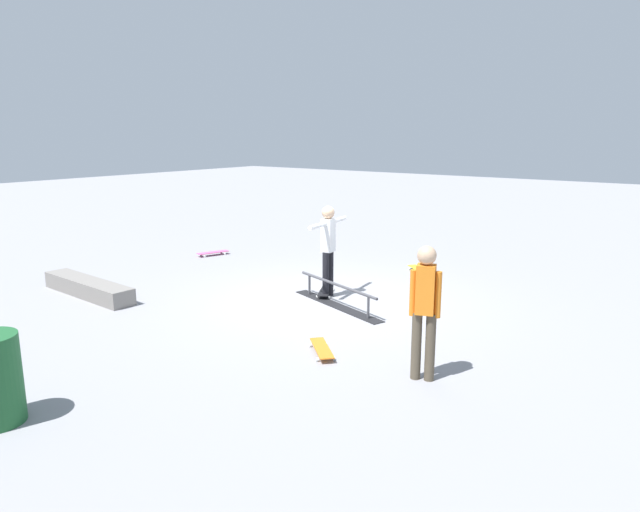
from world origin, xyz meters
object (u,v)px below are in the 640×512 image
object	(u,v)px
grind_rail	(337,296)
bystander_orange_shirt	(425,305)
loose_skateboard_pink	(213,253)
loose_skateboard_orange	(322,348)
loose_skateboard_yellow	(419,269)
skater_main	(328,245)
skate_ledge	(88,288)
skateboard_main	(325,291)

from	to	relation	value
grind_rail	bystander_orange_shirt	xyz separation A→B (m)	(-2.62, 1.88, 0.78)
loose_skateboard_pink	loose_skateboard_orange	size ratio (longest dim) A/B	1.13
loose_skateboard_yellow	loose_skateboard_pink	bearing A→B (deg)	55.65
grind_rail	skater_main	size ratio (longest dim) A/B	1.34
skate_ledge	loose_skateboard_orange	xyz separation A→B (m)	(-5.25, -0.32, -0.08)
grind_rail	skater_main	world-z (taller)	skater_main
skateboard_main	loose_skateboard_yellow	distance (m)	2.71
loose_skateboard_pink	loose_skateboard_orange	distance (m)	7.01
skate_ledge	loose_skateboard_orange	distance (m)	5.26
skate_ledge	loose_skateboard_orange	bearing A→B (deg)	-176.51
loose_skateboard_yellow	grind_rail	bearing A→B (deg)	128.36
skateboard_main	bystander_orange_shirt	xyz separation A→B (m)	(-3.21, 2.35, 0.89)
skater_main	bystander_orange_shirt	xyz separation A→B (m)	(-3.10, 2.27, -0.03)
loose_skateboard_pink	loose_skateboard_yellow	xyz separation A→B (m)	(-4.96, -1.48, 0.00)
loose_skateboard_orange	loose_skateboard_yellow	distance (m)	5.16
skater_main	loose_skateboard_pink	world-z (taller)	skater_main
skateboard_main	grind_rail	bearing A→B (deg)	23.82
skater_main	skateboard_main	world-z (taller)	skater_main
loose_skateboard_yellow	loose_skateboard_orange	bearing A→B (deg)	140.99
bystander_orange_shirt	grind_rail	bearing A→B (deg)	-55.41
grind_rail	loose_skateboard_orange	xyz separation A→B (m)	(-1.10, 1.94, -0.11)
skater_main	bystander_orange_shirt	size ratio (longest dim) A/B	1.00
skateboard_main	loose_skateboard_yellow	size ratio (longest dim) A/B	1.07
grind_rail	loose_skateboard_orange	bearing A→B (deg)	137.96
grind_rail	loose_skateboard_yellow	distance (m)	3.11
skate_ledge	loose_skateboard_orange	world-z (taller)	skate_ledge
bystander_orange_shirt	loose_skateboard_yellow	distance (m)	5.68
skater_main	bystander_orange_shirt	bearing A→B (deg)	-134.17
skate_ledge	skater_main	size ratio (longest dim) A/B	1.45
grind_rail	loose_skateboard_orange	world-z (taller)	grind_rail
loose_skateboard_orange	bystander_orange_shirt	bearing A→B (deg)	-135.09
loose_skateboard_orange	grind_rail	bearing A→B (deg)	-18.04
bystander_orange_shirt	loose_skateboard_yellow	xyz separation A→B (m)	(2.58, -4.98, -0.89)
grind_rail	loose_skateboard_orange	size ratio (longest dim) A/B	3.16
skater_main	loose_skateboard_yellow	size ratio (longest dim) A/B	2.29
bystander_orange_shirt	loose_skateboard_orange	world-z (taller)	bystander_orange_shirt
skate_ledge	skater_main	world-z (taller)	skater_main
skateboard_main	loose_skateboard_orange	bearing A→B (deg)	7.41
grind_rail	bystander_orange_shirt	bearing A→B (deg)	162.76
grind_rail	skate_ledge	size ratio (longest dim) A/B	0.92
bystander_orange_shirt	loose_skateboard_yellow	bearing A→B (deg)	-82.41
grind_rail	loose_skateboard_pink	xyz separation A→B (m)	(4.93, -1.63, -0.11)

